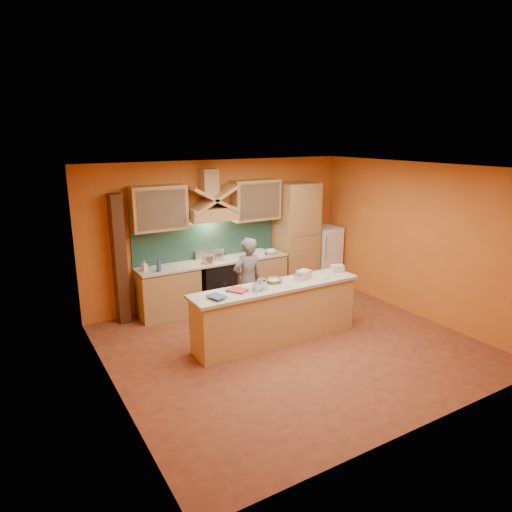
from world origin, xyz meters
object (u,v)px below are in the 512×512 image
mixing_bowl (274,281)px  fridge (324,256)px  stove (215,284)px  kitchen_scale (299,278)px  person (247,281)px

mixing_bowl → fridge: bearing=35.6°
stove → kitchen_scale: (0.62, -1.92, 0.54)m
fridge → person: 2.74m
person → stove: bearing=-84.6°
stove → fridge: size_ratio=0.69×
kitchen_scale → mixing_bowl: 0.42m
stove → person: 1.08m
kitchen_scale → mixing_bowl: (-0.39, 0.15, -0.02)m
person → kitchen_scale: person is taller
person → mixing_bowl: person is taller
fridge → kitchen_scale: size_ratio=10.94×
stove → mixing_bowl: bearing=-82.8°
stove → kitchen_scale: size_ratio=7.58×
kitchen_scale → mixing_bowl: bearing=153.1°
stove → kitchen_scale: 2.09m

